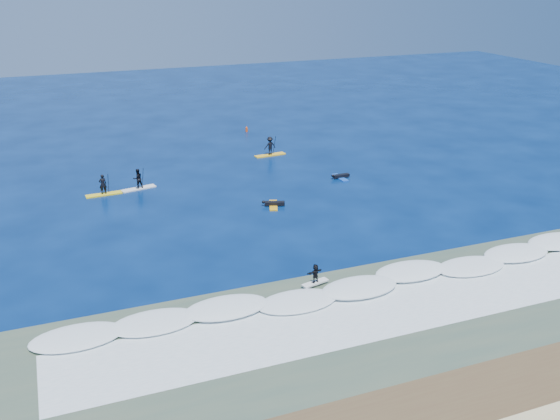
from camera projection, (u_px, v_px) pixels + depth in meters
name	position (u px, v px, depth m)	size (l,w,h in m)	color
ground	(279.00, 229.00, 45.59)	(160.00, 160.00, 0.00)	#031740
wet_sand_strip	(461.00, 411.00, 26.95)	(90.00, 5.00, 0.08)	#513B26
shallow_water	(374.00, 324.00, 33.45)	(90.00, 13.00, 0.01)	#3B5142
breaking_wave	(341.00, 291.00, 36.92)	(40.00, 6.00, 0.30)	white
whitewater	(365.00, 315.00, 34.32)	(34.00, 5.00, 0.02)	silver
sup_paddler_left	(103.00, 188.00, 52.18)	(3.02, 0.93, 2.09)	yellow
sup_paddler_center	(138.00, 180.00, 53.53)	(3.07, 1.36, 2.09)	white
sup_paddler_right	(270.00, 147.00, 63.07)	(3.29, 1.13, 2.26)	yellow
prone_paddler_near	(274.00, 204.00, 49.95)	(1.81, 2.39, 0.49)	gold
prone_paddler_far	(340.00, 176.00, 56.51)	(1.79, 2.28, 0.47)	blue
wave_surfer	(315.00, 275.00, 37.23)	(1.82, 0.87, 1.27)	silver
marker_buoy	(247.00, 129.00, 72.39)	(0.29, 0.29, 0.71)	#DF4713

